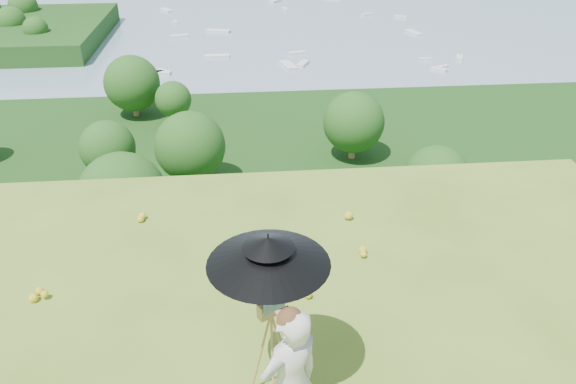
{
  "coord_description": "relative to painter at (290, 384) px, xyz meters",
  "views": [
    {
      "loc": [
        0.65,
        -2.22,
        4.77
      ],
      "look_at": [
        1.25,
        4.26,
        1.1
      ],
      "focal_mm": 35.0,
      "sensor_mm": 36.0,
      "label": 1
    }
  ],
  "objects": [
    {
      "name": "forest_slope",
      "position": [
        -0.99,
        33.74,
        -29.84
      ],
      "size": [
        140.0,
        56.0,
        22.0
      ],
      "primitive_type": "cube",
      "color": "#12350E",
      "rests_on": "bay_water"
    },
    {
      "name": "shoreline_tier",
      "position": [
        -0.99,
        73.74,
        -36.84
      ],
      "size": [
        170.0,
        28.0,
        8.0
      ],
      "primitive_type": "cube",
      "color": "slate",
      "rests_on": "bay_water"
    },
    {
      "name": "slope_trees",
      "position": [
        -0.99,
        33.74,
        -15.84
      ],
      "size": [
        110.0,
        50.0,
        6.0
      ],
      "primitive_type": null,
      "color": "#1A5118",
      "rests_on": "forest_slope"
    },
    {
      "name": "harbor_town",
      "position": [
        -0.99,
        73.74,
        -30.34
      ],
      "size": [
        110.0,
        22.0,
        5.0
      ],
      "primitive_type": null,
      "color": "silver",
      "rests_on": "shoreline_tier"
    },
    {
      "name": "moored_boats",
      "position": [
        -13.49,
        159.74,
        -34.49
      ],
      "size": [
        140.0,
        140.0,
        0.7
      ],
      "primitive_type": null,
      "color": "silver",
      "rests_on": "bay_water"
    },
    {
      "name": "painter",
      "position": [
        0.0,
        0.0,
        0.0
      ],
      "size": [
        0.73,
        0.66,
        1.69
      ],
      "primitive_type": "imported",
      "rotation": [
        0.0,
        0.0,
        3.68
      ],
      "color": "beige",
      "rests_on": "ground"
    },
    {
      "name": "field_easel",
      "position": [
        -0.13,
        0.6,
        -0.14
      ],
      "size": [
        0.73,
        0.73,
        1.41
      ],
      "primitive_type": null,
      "rotation": [
        0.0,
        0.0,
        0.52
      ],
      "color": "#A97A47",
      "rests_on": "ground"
    },
    {
      "name": "sun_umbrella",
      "position": [
        -0.14,
        0.63,
        0.75
      ],
      "size": [
        1.43,
        1.43,
        0.88
      ],
      "primitive_type": null,
      "rotation": [
        0.0,
        0.0,
        0.32
      ],
      "color": "black",
      "rests_on": "field_easel"
    },
    {
      "name": "painter_cap",
      "position": [
        0.0,
        0.0,
        0.8
      ],
      "size": [
        0.32,
        0.34,
        0.1
      ],
      "primitive_type": null,
      "rotation": [
        0.0,
        0.0,
        0.54
      ],
      "color": "#DE7C79",
      "rests_on": "painter"
    }
  ]
}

